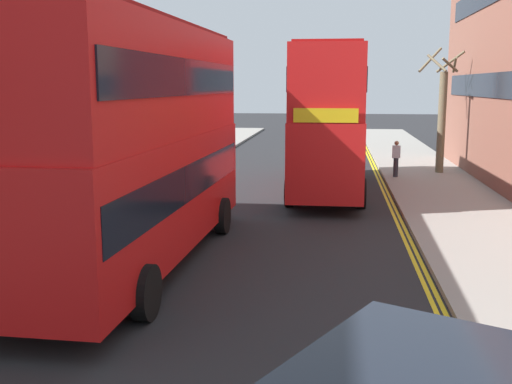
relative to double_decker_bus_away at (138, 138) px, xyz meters
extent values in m
cube|color=gray|center=(8.73, 5.10, -2.96)|extent=(4.00, 80.00, 0.14)
cube|color=gray|center=(-4.27, 5.10, -2.96)|extent=(4.00, 80.00, 0.14)
cube|color=yellow|center=(6.63, 3.10, -3.03)|extent=(0.10, 56.00, 0.01)
cube|color=yellow|center=(6.47, 3.10, -3.03)|extent=(0.10, 56.00, 0.01)
cube|color=red|center=(0.00, 0.00, -1.29)|extent=(2.79, 10.86, 2.60)
cube|color=red|center=(0.00, 0.00, 1.26)|extent=(2.74, 10.65, 2.50)
cube|color=black|center=(0.00, 0.00, -0.99)|extent=(2.81, 10.43, 0.84)
cube|color=black|center=(0.00, 0.00, 1.36)|extent=(2.80, 10.22, 0.80)
cube|color=yellow|center=(0.15, 5.38, 0.26)|extent=(2.00, 0.11, 0.44)
cube|color=maroon|center=(0.00, 0.00, 2.56)|extent=(2.51, 9.78, 0.10)
cylinder|color=black|center=(-1.16, 3.38, -2.51)|extent=(0.33, 1.05, 1.04)
cylinder|color=black|center=(1.34, 3.31, -2.51)|extent=(0.33, 1.05, 1.04)
cylinder|color=black|center=(-1.34, -3.31, -2.51)|extent=(0.33, 1.05, 1.04)
cylinder|color=black|center=(1.16, -3.38, -2.51)|extent=(0.33, 1.05, 1.04)
cube|color=red|center=(4.19, 10.94, -1.29)|extent=(2.51, 10.80, 2.60)
cube|color=red|center=(4.19, 10.94, 1.26)|extent=(2.46, 10.59, 2.50)
cube|color=black|center=(4.19, 10.94, -0.99)|extent=(2.54, 10.37, 0.84)
cube|color=black|center=(4.19, 10.94, 1.36)|extent=(2.53, 10.15, 0.80)
cube|color=yellow|center=(4.20, 5.56, 0.26)|extent=(2.00, 0.06, 0.44)
cube|color=maroon|center=(4.19, 10.94, 2.56)|extent=(2.26, 9.72, 0.10)
cylinder|color=black|center=(5.45, 7.60, -2.51)|extent=(0.30, 1.04, 1.04)
cylinder|color=black|center=(2.95, 7.59, -2.51)|extent=(0.30, 1.04, 1.04)
cylinder|color=black|center=(5.44, 14.29, -2.51)|extent=(0.30, 1.04, 1.04)
cylinder|color=black|center=(2.94, 14.29, -2.51)|extent=(0.30, 1.04, 1.04)
cylinder|color=#2D2D38|center=(7.24, 14.34, -2.46)|extent=(0.22, 0.22, 0.85)
cube|color=silver|center=(7.24, 14.34, -1.76)|extent=(0.34, 0.22, 0.56)
sphere|color=#9E7051|center=(7.24, 14.34, -1.37)|extent=(0.20, 0.20, 0.20)
cylinder|color=#6B6047|center=(9.42, 16.04, -0.54)|extent=(0.37, 0.37, 4.69)
cylinder|color=#6B6047|center=(9.87, 16.00, 2.11)|extent=(0.20, 0.95, 0.71)
cylinder|color=#6B6047|center=(9.78, 16.59, 2.26)|extent=(1.21, 0.83, 1.00)
cylinder|color=#6B6047|center=(8.85, 16.60, 2.36)|extent=(1.23, 1.25, 1.20)
cylinder|color=#6B6047|center=(9.02, 15.68, 2.18)|extent=(0.84, 0.92, 0.84)
cylinder|color=#6B6047|center=(9.60, 15.66, 2.09)|extent=(0.85, 0.49, 0.67)
camera|label=1|loc=(4.50, -13.69, 1.19)|focal=43.19mm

